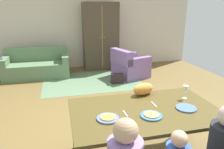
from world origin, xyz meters
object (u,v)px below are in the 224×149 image
Objects in this scene: handbag at (117,79)px; plate_near_woman at (186,108)px; couch at (37,66)px; armchair at (129,66)px; cat at (143,89)px; armoire at (101,36)px; dining_table at (145,114)px; wine_glass at (185,89)px; plate_near_man at (108,118)px; plate_near_child at (151,116)px.

plate_near_woman is at bearing -89.65° from handbag.
handbag is at bearing -28.79° from couch.
handbag is (-0.50, -0.48, -0.19)m from armchair.
armoire is at bearing 70.60° from cat.
armchair reaches higher than dining_table.
armoire reaches higher than handbag.
plate_near_woman is at bearing -88.32° from armoire.
plate_near_woman is 1.34× the size of wine_glass.
plate_near_man and plate_near_child have the same top height.
armoire reaches higher than armchair.
armoire is (-0.29, 4.47, 0.16)m from wine_glass.
armchair is 3.37× the size of handbag.
plate_near_man is at bearing -155.22° from cat.
armchair is 1.47m from armoire.
plate_near_child is at bearing -104.71° from armchair.
wine_glass is at bearing -86.26° from armoire.
plate_near_child is at bearing -170.79° from plate_near_woman.
wine_glass is 0.58× the size of handbag.
dining_table is 0.99× the size of couch.
plate_near_man is at bearing -111.91° from armchair.
plate_near_man reaches higher than dining_table.
dining_table is 4.52m from couch.
cat reaches higher than armchair.
wine_glass reaches higher than dining_table.
cat is 4.19m from couch.
wine_glass is (0.15, 0.28, 0.12)m from plate_near_woman.
cat is at bearing -104.96° from armchair.
plate_near_woman is (0.49, -0.10, 0.07)m from dining_table.
couch and armchair have the same top height.
plate_near_man is 0.86m from cat.
wine_glass is 4.66m from couch.
wine_glass reaches higher than plate_near_child.
plate_near_man is 1.00× the size of plate_near_woman.
plate_near_man is at bearing -75.22° from couch.
cat is (0.15, 0.63, 0.08)m from plate_near_child.
plate_near_woman is 0.23× the size of armchair.
handbag is (0.47, 3.22, -0.64)m from plate_near_child.
plate_near_man is 0.78× the size of handbag.
couch is at bearing 116.31° from plate_near_woman.
plate_near_woman is 3.21m from handbag.
dining_table is 9.64× the size of wine_glass.
couch is (-1.78, 3.75, -0.54)m from cat.
couch is at bearing 151.21° from handbag.
wine_glass reaches higher than plate_near_woman.
wine_glass reaches higher than armchair.
plate_near_man is at bearing 173.07° from plate_near_child.
armoire is at bearing 118.90° from armchair.
armchair reaches higher than plate_near_child.
armchair is (0.48, 3.63, -0.45)m from plate_near_woman.
plate_near_woman is 3.68m from armchair.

